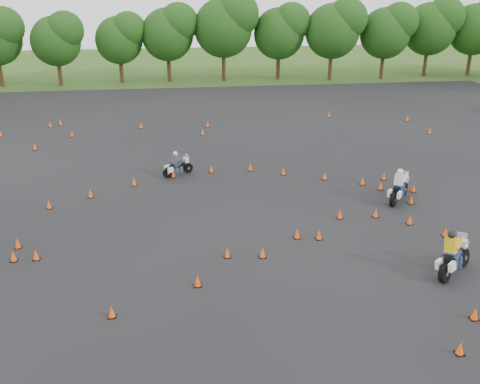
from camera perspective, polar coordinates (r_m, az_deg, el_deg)
name	(u,v)px	position (r m, az deg, el deg)	size (l,w,h in m)	color
ground	(251,250)	(24.17, 1.19, -6.23)	(140.00, 140.00, 0.00)	#2D5119
asphalt_pad	(235,198)	(29.52, -0.49, -0.67)	(62.00, 62.00, 0.00)	black
treeline	(222,46)	(56.38, -1.98, 15.27)	(86.67, 32.34, 10.34)	#1B4012
traffic_cones	(234,196)	(29.19, -0.65, -0.47)	(35.85, 32.79, 0.45)	#FF500A
rider_grey	(177,163)	(32.87, -6.69, 3.11)	(2.06, 0.63, 1.59)	#3D3E44
rider_yellow	(458,253)	(23.63, 22.23, -6.04)	(2.56, 0.78, 1.97)	gold
rider_white	(400,184)	(30.11, 16.70, 0.78)	(2.48, 0.76, 1.91)	silver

